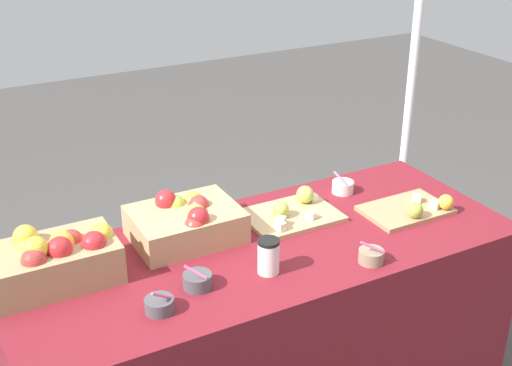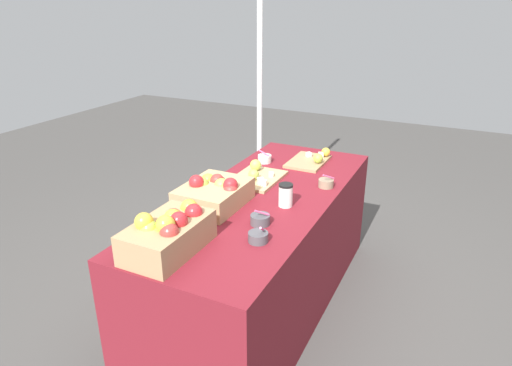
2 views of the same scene
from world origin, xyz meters
name	(u,v)px [view 2 (image 2 of 2)]	position (x,y,z in m)	size (l,w,h in m)	color
ground_plane	(262,303)	(0.00, 0.00, 0.00)	(10.00, 10.00, 0.00)	#474442
table	(263,252)	(0.00, 0.00, 0.37)	(1.90, 0.76, 0.74)	maroon
apple_crate_left	(169,233)	(-0.73, 0.11, 0.83)	(0.41, 0.25, 0.20)	tan
apple_crate_middle	(214,193)	(-0.23, 0.18, 0.81)	(0.39, 0.30, 0.17)	tan
cutting_board_front	(312,160)	(0.64, -0.06, 0.76)	(0.34, 0.23, 0.08)	tan
cutting_board_back	(257,176)	(0.20, 0.14, 0.76)	(0.37, 0.27, 0.09)	tan
sample_bowl_near	(265,159)	(0.51, 0.23, 0.77)	(0.09, 0.09, 0.09)	silver
sample_bowl_mid	(258,237)	(-0.49, -0.20, 0.76)	(0.09, 0.09, 0.09)	#4C4C51
sample_bowl_far	(326,183)	(0.27, -0.28, 0.76)	(0.09, 0.09, 0.09)	gray
sample_bowl_extra	(260,219)	(-0.33, -0.14, 0.77)	(0.10, 0.10, 0.09)	#4C4C51
coffee_cup	(286,195)	(-0.08, -0.17, 0.80)	(0.08, 0.08, 0.13)	silver
tent_pole	(260,85)	(1.13, 0.56, 1.14)	(0.04, 0.04, 2.28)	white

